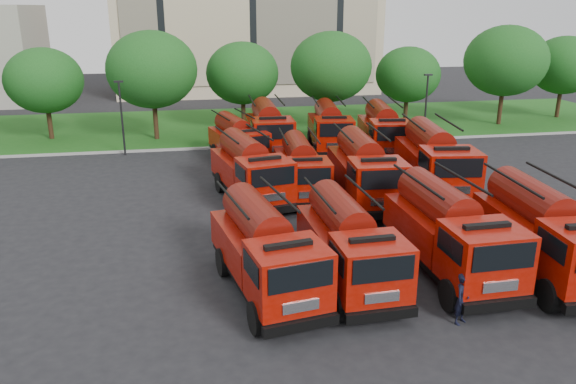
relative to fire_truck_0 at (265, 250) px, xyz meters
name	(u,v)px	position (x,y,z in m)	size (l,w,h in m)	color
ground	(325,241)	(3.19, 4.05, -1.61)	(140.00, 140.00, 0.00)	black
lawn	(253,124)	(3.19, 30.05, -1.55)	(70.00, 16.00, 0.12)	#175015
curb	(266,146)	(3.19, 21.95, -1.54)	(70.00, 0.30, 0.14)	gray
tree_1	(44,81)	(-12.81, 27.05, 2.94)	(5.71, 5.71, 6.98)	#382314
tree_2	(152,70)	(-4.81, 25.55, 3.74)	(6.72, 6.72, 8.22)	#382314
tree_3	(242,73)	(2.19, 28.05, 3.07)	(5.88, 5.88, 7.19)	#382314
tree_4	(331,67)	(9.19, 26.55, 3.61)	(6.55, 6.55, 8.01)	#382314
tree_5	(408,75)	(16.19, 27.55, 2.74)	(5.46, 5.46, 6.68)	#382314
tree_6	(506,61)	(24.19, 26.05, 3.88)	(6.89, 6.89, 8.42)	#382314
tree_7	(564,65)	(31.19, 28.05, 3.21)	(6.05, 6.05, 7.39)	#382314
lamp_post_0	(121,114)	(-6.81, 21.25, 1.28)	(0.60, 0.25, 5.11)	black
lamp_post_1	(426,104)	(15.19, 21.25, 1.28)	(0.60, 0.25, 5.11)	black
fire_truck_0	(265,250)	(0.00, 0.00, 0.00)	(3.59, 7.35, 3.20)	black
fire_truck_1	(349,244)	(3.08, 0.11, -0.04)	(2.72, 6.93, 3.12)	black
fire_truck_2	(449,232)	(7.04, 0.21, 0.08)	(2.85, 7.44, 3.36)	black
fire_truck_3	(544,232)	(10.55, -0.48, 0.09)	(3.12, 7.60, 3.39)	black
fire_truck_4	(250,170)	(0.65, 10.22, 0.05)	(3.85, 7.59, 3.30)	black
fire_truck_5	(301,169)	(3.42, 10.34, -0.08)	(2.78, 6.82, 3.04)	black
fire_truck_6	(364,170)	(6.46, 8.77, 0.11)	(3.13, 7.67, 3.42)	black
fire_truck_7	(434,160)	(10.75, 9.74, 0.20)	(3.78, 8.21, 3.60)	black
fire_truck_8	(238,141)	(0.73, 17.72, -0.10)	(3.65, 6.91, 3.00)	black
fire_truck_9	(268,129)	(3.01, 19.57, 0.16)	(3.02, 7.82, 3.53)	black
fire_truck_10	(329,128)	(7.42, 19.83, 0.05)	(3.41, 7.54, 3.31)	black
fire_truck_11	(384,131)	(10.73, 17.85, 0.11)	(3.73, 7.85, 3.43)	black
firefighter_0	(460,323)	(5.91, -3.28, -1.61)	(0.64, 0.46, 1.74)	black
firefighter_1	(468,296)	(7.03, -1.65, -1.61)	(0.72, 0.39, 1.48)	black
firefighter_4	(335,218)	(4.36, 6.65, -1.61)	(0.76, 0.50, 1.56)	black
firefighter_5	(503,216)	(12.56, 5.45, -1.61)	(1.47, 0.63, 1.58)	maroon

